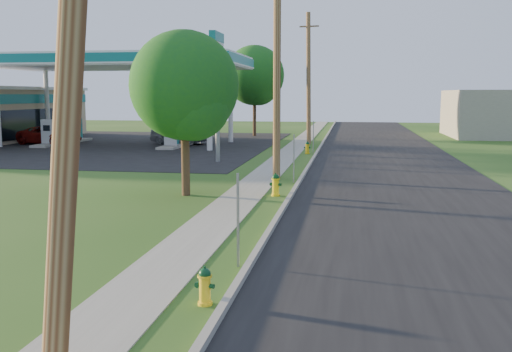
{
  "coord_description": "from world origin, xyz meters",
  "views": [
    {
      "loc": [
        2.54,
        -7.25,
        3.61
      ],
      "look_at": [
        0.0,
        8.0,
        1.4
      ],
      "focal_mm": 40.0,
      "sensor_mm": 36.0,
      "label": 1
    }
  ],
  "objects_px": {
    "hydrant_mid": "(276,185)",
    "fuel_pump_se": "(188,134)",
    "fuel_pump_nw": "(49,136)",
    "price_pylon": "(217,60)",
    "tree_verge": "(186,90)",
    "utility_pole_far": "(309,78)",
    "car_silver": "(179,134)",
    "tree_lot": "(255,78)",
    "utility_pole_mid": "(277,63)",
    "hydrant_near": "(205,286)",
    "car_red": "(50,135)",
    "fuel_pump_ne": "(171,138)",
    "fuel_pump_sw": "(76,132)",
    "hydrant_far": "(307,148)"
  },
  "relations": [
    {
      "from": "hydrant_near",
      "to": "hydrant_far",
      "type": "bearing_deg",
      "value": 90.42
    },
    {
      "from": "car_red",
      "to": "car_silver",
      "type": "distance_m",
      "value": 9.37
    },
    {
      "from": "fuel_pump_sw",
      "to": "tree_lot",
      "type": "relative_size",
      "value": 0.41
    },
    {
      "from": "fuel_pump_ne",
      "to": "hydrant_mid",
      "type": "distance_m",
      "value": 19.64
    },
    {
      "from": "fuel_pump_nw",
      "to": "hydrant_near",
      "type": "xyz_separation_m",
      "value": [
        18.61,
        -28.06,
        -0.39
      ]
    },
    {
      "from": "hydrant_near",
      "to": "hydrant_mid",
      "type": "xyz_separation_m",
      "value": [
        -0.19,
        10.84,
        0.07
      ]
    },
    {
      "from": "utility_pole_mid",
      "to": "car_red",
      "type": "bearing_deg",
      "value": 142.59
    },
    {
      "from": "utility_pole_mid",
      "to": "fuel_pump_se",
      "type": "distance_m",
      "value": 19.65
    },
    {
      "from": "tree_verge",
      "to": "utility_pole_far",
      "type": "bearing_deg",
      "value": 83.45
    },
    {
      "from": "tree_lot",
      "to": "utility_pole_far",
      "type": "bearing_deg",
      "value": -54.62
    },
    {
      "from": "hydrant_mid",
      "to": "car_red",
      "type": "distance_m",
      "value": 26.39
    },
    {
      "from": "price_pylon",
      "to": "car_red",
      "type": "bearing_deg",
      "value": 149.38
    },
    {
      "from": "tree_verge",
      "to": "fuel_pump_sw",
      "type": "bearing_deg",
      "value": 125.21
    },
    {
      "from": "fuel_pump_ne",
      "to": "fuel_pump_se",
      "type": "xyz_separation_m",
      "value": [
        0.0,
        4.0,
        0.0
      ]
    },
    {
      "from": "car_silver",
      "to": "tree_lot",
      "type": "bearing_deg",
      "value": -9.46
    },
    {
      "from": "fuel_pump_sw",
      "to": "hydrant_near",
      "type": "relative_size",
      "value": 4.65
    },
    {
      "from": "fuel_pump_ne",
      "to": "hydrant_mid",
      "type": "bearing_deg",
      "value": -61.33
    },
    {
      "from": "fuel_pump_nw",
      "to": "price_pylon",
      "type": "xyz_separation_m",
      "value": [
        14.0,
        -7.5,
        4.71
      ]
    },
    {
      "from": "fuel_pump_nw",
      "to": "fuel_pump_sw",
      "type": "xyz_separation_m",
      "value": [
        0.0,
        4.0,
        0.0
      ]
    },
    {
      "from": "fuel_pump_ne",
      "to": "car_red",
      "type": "xyz_separation_m",
      "value": [
        -9.55,
        1.11,
        -0.04
      ]
    },
    {
      "from": "hydrant_mid",
      "to": "fuel_pump_se",
      "type": "bearing_deg",
      "value": 113.93
    },
    {
      "from": "utility_pole_mid",
      "to": "hydrant_near",
      "type": "height_order",
      "value": "utility_pole_mid"
    },
    {
      "from": "car_red",
      "to": "car_silver",
      "type": "bearing_deg",
      "value": -61.92
    },
    {
      "from": "fuel_pump_se",
      "to": "car_red",
      "type": "bearing_deg",
      "value": -163.19
    },
    {
      "from": "price_pylon",
      "to": "car_red",
      "type": "relative_size",
      "value": 1.4
    },
    {
      "from": "utility_pole_mid",
      "to": "utility_pole_far",
      "type": "relative_size",
      "value": 1.03
    },
    {
      "from": "price_pylon",
      "to": "tree_verge",
      "type": "xyz_separation_m",
      "value": [
        1.29,
        -10.17,
        -1.66
      ]
    },
    {
      "from": "utility_pole_mid",
      "to": "fuel_pump_ne",
      "type": "bearing_deg",
      "value": 124.4
    },
    {
      "from": "utility_pole_mid",
      "to": "hydrant_mid",
      "type": "distance_m",
      "value": 6.23
    },
    {
      "from": "hydrant_far",
      "to": "hydrant_mid",
      "type": "bearing_deg",
      "value": -90.01
    },
    {
      "from": "fuel_pump_nw",
      "to": "price_pylon",
      "type": "height_order",
      "value": "price_pylon"
    },
    {
      "from": "fuel_pump_sw",
      "to": "fuel_pump_nw",
      "type": "bearing_deg",
      "value": -90.0
    },
    {
      "from": "utility_pole_mid",
      "to": "tree_lot",
      "type": "relative_size",
      "value": 1.24
    },
    {
      "from": "fuel_pump_ne",
      "to": "hydrant_near",
      "type": "xyz_separation_m",
      "value": [
        9.61,
        -28.06,
        -0.39
      ]
    },
    {
      "from": "tree_verge",
      "to": "tree_lot",
      "type": "xyz_separation_m",
      "value": [
        -2.54,
        29.92,
        1.3
      ]
    },
    {
      "from": "hydrant_mid",
      "to": "tree_verge",
      "type": "bearing_deg",
      "value": -171.84
    },
    {
      "from": "tree_lot",
      "to": "hydrant_near",
      "type": "distance_m",
      "value": 41.01
    },
    {
      "from": "utility_pole_mid",
      "to": "car_red",
      "type": "distance_m",
      "value": 23.62
    },
    {
      "from": "fuel_pump_se",
      "to": "tree_lot",
      "type": "distance_m",
      "value": 10.06
    },
    {
      "from": "hydrant_near",
      "to": "tree_lot",
      "type": "bearing_deg",
      "value": 98.27
    },
    {
      "from": "price_pylon",
      "to": "tree_verge",
      "type": "relative_size",
      "value": 1.17
    },
    {
      "from": "tree_lot",
      "to": "hydrant_near",
      "type": "height_order",
      "value": "tree_lot"
    },
    {
      "from": "fuel_pump_ne",
      "to": "hydrant_far",
      "type": "xyz_separation_m",
      "value": [
        9.42,
        -2.29,
        -0.34
      ]
    },
    {
      "from": "fuel_pump_nw",
      "to": "price_pylon",
      "type": "bearing_deg",
      "value": -28.18
    },
    {
      "from": "fuel_pump_ne",
      "to": "tree_verge",
      "type": "height_order",
      "value": "tree_verge"
    },
    {
      "from": "hydrant_far",
      "to": "car_red",
      "type": "xyz_separation_m",
      "value": [
        -18.98,
        3.4,
        0.3
      ]
    },
    {
      "from": "fuel_pump_nw",
      "to": "fuel_pump_se",
      "type": "relative_size",
      "value": 1.0
    },
    {
      "from": "hydrant_mid",
      "to": "car_red",
      "type": "relative_size",
      "value": 0.17
    },
    {
      "from": "fuel_pump_sw",
      "to": "hydrant_near",
      "type": "xyz_separation_m",
      "value": [
        18.61,
        -32.06,
        -0.39
      ]
    },
    {
      "from": "utility_pole_mid",
      "to": "price_pylon",
      "type": "height_order",
      "value": "utility_pole_mid"
    }
  ]
}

